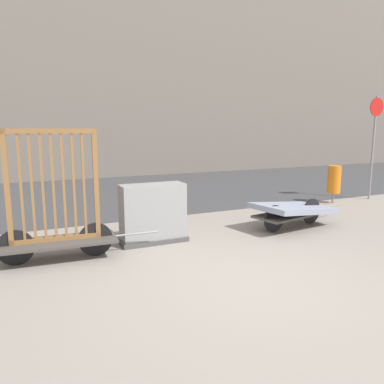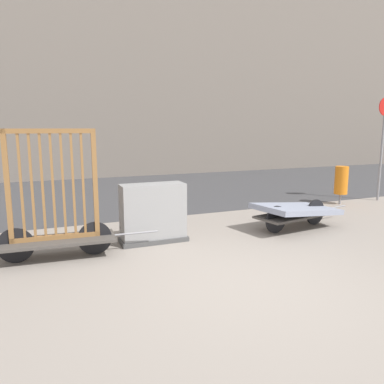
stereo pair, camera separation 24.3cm
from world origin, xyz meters
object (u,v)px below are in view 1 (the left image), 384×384
(bike_cart_with_bedframe, at_px, (56,219))
(bike_cart_with_mattress, at_px, (294,210))
(trash_bin, at_px, (334,180))
(sign_post, at_px, (374,135))
(utility_cabinet, at_px, (153,216))

(bike_cart_with_bedframe, bearing_deg, bike_cart_with_mattress, 3.39)
(bike_cart_with_mattress, relative_size, trash_bin, 2.50)
(bike_cart_with_mattress, bearing_deg, sign_post, 10.10)
(utility_cabinet, xyz_separation_m, sign_post, (6.76, 1.26, 1.29))
(bike_cart_with_bedframe, distance_m, sign_post, 8.56)
(sign_post, bearing_deg, bike_cart_with_bedframe, -169.68)
(utility_cabinet, height_order, sign_post, sign_post)
(bike_cart_with_mattress, xyz_separation_m, trash_bin, (2.58, 1.53, 0.26))
(bike_cart_with_bedframe, distance_m, bike_cart_with_mattress, 4.45)
(bike_cart_with_mattress, xyz_separation_m, utility_cabinet, (-2.84, 0.26, 0.11))
(bike_cart_with_bedframe, bearing_deg, utility_cabinet, 12.74)
(utility_cabinet, bearing_deg, bike_cart_with_mattress, -5.26)
(utility_cabinet, relative_size, sign_post, 0.41)
(utility_cabinet, distance_m, trash_bin, 5.57)
(bike_cart_with_bedframe, bearing_deg, trash_bin, 15.66)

